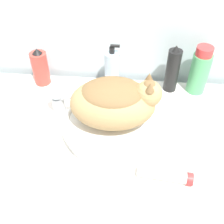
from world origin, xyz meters
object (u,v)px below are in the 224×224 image
Objects in this scene: soap_pump_bottle at (112,70)px; hairspray_can_black at (172,70)px; faucet at (59,96)px; cream_tube at (165,175)px; mouthwash_bottle at (199,71)px; cat at (114,101)px; spray_bottle_trigger at (40,67)px.

hairspray_can_black is at bearing 0.00° from soap_pump_bottle.
hairspray_can_black is at bearing 44.79° from faucet.
cream_tube is at bearing -95.26° from hairspray_can_black.
faucet is 0.45m from hairspray_can_black.
faucet is 0.77× the size of mouthwash_bottle.
cat is 0.27m from cream_tube.
faucet is 0.45m from cream_tube.
mouthwash_bottle reaches higher than spray_bottle_trigger.
mouthwash_bottle reaches higher than faucet.
hairspray_can_black is at bearing 180.00° from mouthwash_bottle.
cream_tube is at bearing -41.67° from spray_bottle_trigger.
spray_bottle_trigger is at bearing 138.33° from cream_tube.
cat is 0.26m from soap_pump_bottle.
spray_bottle_trigger reaches higher than faucet.
cat is at bearing -38.35° from spray_bottle_trigger.
hairspray_can_black reaches higher than faucet.
hairspray_can_black is (0.53, 0.00, 0.02)m from spray_bottle_trigger.
hairspray_can_black reaches higher than mouthwash_bottle.
soap_pump_bottle is (-0.03, 0.25, -0.06)m from cat.
cat is 1.82× the size of spray_bottle_trigger.
cat is 0.33m from hairspray_can_black.
hairspray_can_black is at bearing 0.00° from spray_bottle_trigger.
cat is 1.93× the size of faucet.
faucet is at bearing 157.88° from cat.
cream_tube is at bearing -108.27° from mouthwash_bottle.
cream_tube is (0.20, -0.43, -0.06)m from soap_pump_bottle.
hairspray_can_black reaches higher than cream_tube.
faucet is at bearing -56.47° from spray_bottle_trigger.
faucet is at bearing 145.69° from cream_tube.
cat is at bearing -128.90° from hairspray_can_black.
mouthwash_bottle is at bearing 40.24° from faucet.
cat is 0.42m from spray_bottle_trigger.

